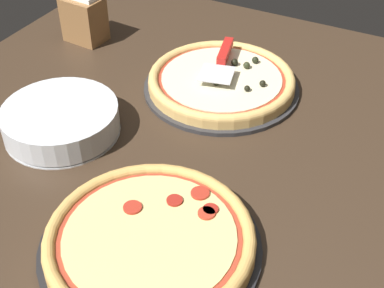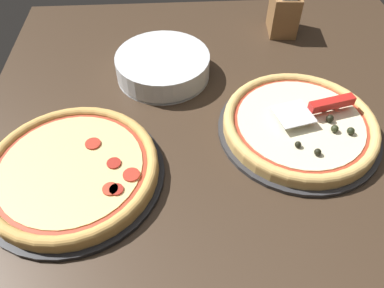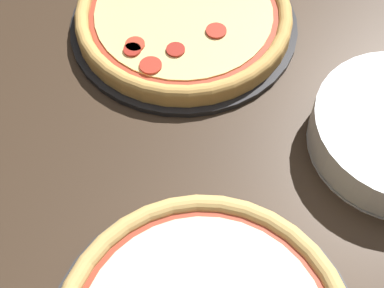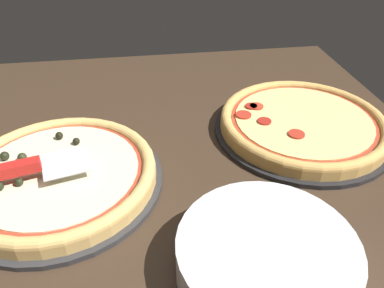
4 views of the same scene
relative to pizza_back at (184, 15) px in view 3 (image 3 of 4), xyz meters
The scene contains 3 objects.
ground_plane 37.45cm from the pizza_back, 69.92° to the right, with size 124.18×121.18×3.60cm, color #38281C.
pizza_pan_back 2.18cm from the pizza_back, 79.24° to the left, with size 38.13×38.13×1.00cm, color black.
pizza_back is the anchor object (origin of this frame).
Camera 3 is at (-1.75, -30.05, 65.21)cm, focal length 50.00 mm.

